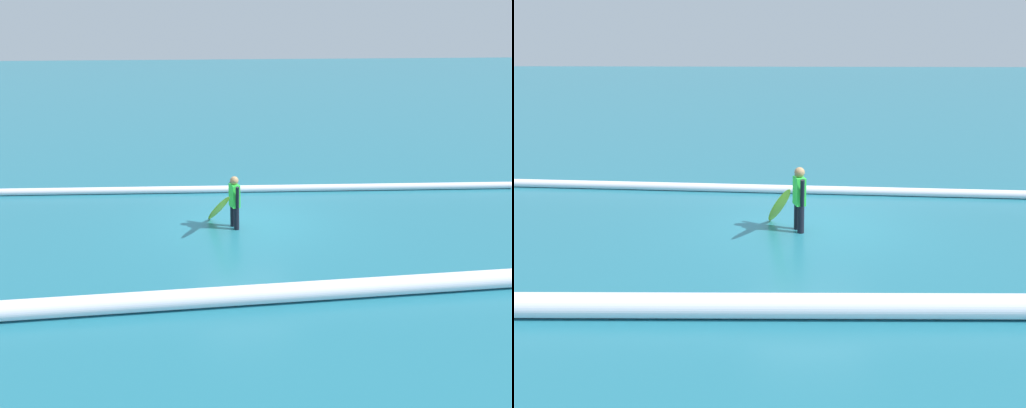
{
  "view_description": "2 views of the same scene",
  "coord_description": "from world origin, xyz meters",
  "views": [
    {
      "loc": [
        1.31,
        14.45,
        5.14
      ],
      "look_at": [
        -0.08,
        2.32,
        1.24
      ],
      "focal_mm": 39.74,
      "sensor_mm": 36.0,
      "label": 1
    },
    {
      "loc": [
        0.46,
        13.27,
        4.06
      ],
      "look_at": [
        0.8,
        3.14,
        1.32
      ],
      "focal_mm": 43.89,
      "sensor_mm": 36.0,
      "label": 2
    }
  ],
  "objects": [
    {
      "name": "surfboard",
      "position": [
        0.7,
        0.57,
        0.58
      ],
      "size": [
        0.67,
        1.84,
        1.19
      ],
      "color": "yellow",
      "rests_on": "ground_plane"
    },
    {
      "name": "ground_plane",
      "position": [
        0.0,
        0.0,
        0.0
      ],
      "size": [
        144.76,
        144.76,
        0.0
      ],
      "primitive_type": "plane",
      "color": "#227185"
    },
    {
      "name": "surfer",
      "position": [
        0.27,
        0.45,
        0.77
      ],
      "size": [
        0.29,
        0.64,
        1.4
      ],
      "rotation": [
        0.0,
        0.0,
        4.99
      ],
      "color": "black",
      "rests_on": "ground_plane"
    },
    {
      "name": "wave_crest_foreground",
      "position": [
        2.84,
        -3.01,
        0.11
      ],
      "size": [
        23.67,
        1.73,
        0.22
      ],
      "primitive_type": "cylinder",
      "rotation": [
        0.0,
        1.57,
        -0.06
      ],
      "color": "white",
      "rests_on": "ground_plane"
    },
    {
      "name": "wave_crest_midground",
      "position": [
        2.37,
        4.79,
        0.19
      ],
      "size": [
        20.42,
        0.93,
        0.38
      ],
      "primitive_type": "cylinder",
      "rotation": [
        0.0,
        1.57,
        0.03
      ],
      "color": "white",
      "rests_on": "ground_plane"
    }
  ]
}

